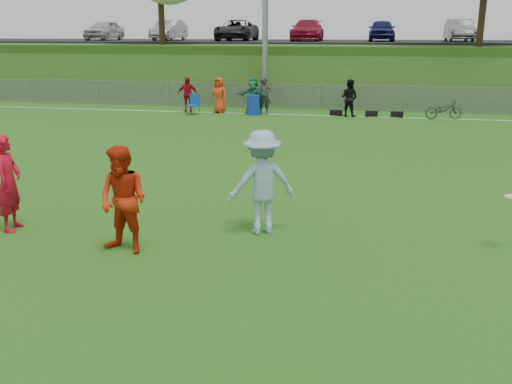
% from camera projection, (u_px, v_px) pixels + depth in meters
% --- Properties ---
extents(ground, '(120.00, 120.00, 0.00)m').
position_uv_depth(ground, '(226.00, 267.00, 9.69)').
color(ground, '#235912').
rests_on(ground, ground).
extents(sideline_far, '(60.00, 0.10, 0.01)m').
position_uv_depth(sideline_far, '(317.00, 115.00, 26.68)').
color(sideline_far, white).
rests_on(sideline_far, ground).
extents(fence, '(58.00, 0.06, 1.30)m').
position_uv_depth(fence, '(321.00, 97.00, 28.40)').
color(fence, gray).
rests_on(fence, ground).
extents(berm, '(120.00, 18.00, 3.00)m').
position_uv_depth(berm, '(335.00, 66.00, 38.55)').
color(berm, '#234914').
rests_on(berm, ground).
extents(parking_lot, '(120.00, 12.00, 0.10)m').
position_uv_depth(parking_lot, '(337.00, 42.00, 40.01)').
color(parking_lot, black).
rests_on(parking_lot, berm).
extents(car_row, '(32.04, 5.18, 1.44)m').
position_uv_depth(car_row, '(320.00, 30.00, 39.07)').
color(car_row, '#BCBCBE').
rests_on(car_row, parking_lot).
extents(spectator_row, '(8.79, 0.92, 1.69)m').
position_uv_depth(spectator_row, '(257.00, 96.00, 26.97)').
color(spectator_row, '#AC0B1A').
rests_on(spectator_row, ground).
extents(gear_bags, '(7.34, 0.56, 0.26)m').
position_uv_depth(gear_bags, '(338.00, 113.00, 26.57)').
color(gear_bags, black).
rests_on(gear_bags, ground).
extents(player_red_left, '(0.58, 0.78, 1.94)m').
position_uv_depth(player_red_left, '(8.00, 183.00, 11.24)').
color(player_red_left, red).
rests_on(player_red_left, ground).
extents(player_red_center, '(1.10, 0.94, 1.94)m').
position_uv_depth(player_red_center, '(123.00, 200.00, 10.08)').
color(player_red_center, red).
rests_on(player_red_center, ground).
extents(player_blue, '(1.52, 1.28, 2.05)m').
position_uv_depth(player_blue, '(262.00, 182.00, 11.06)').
color(player_blue, '#8DAFC4').
rests_on(player_blue, ground).
extents(frisbee, '(0.26, 0.26, 0.02)m').
position_uv_depth(frisbee, '(512.00, 197.00, 10.20)').
color(frisbee, white).
rests_on(frisbee, ground).
extents(recycling_bin, '(0.79, 0.79, 0.93)m').
position_uv_depth(recycling_bin, '(253.00, 105.00, 26.77)').
color(recycling_bin, '#1036B6').
rests_on(recycling_bin, ground).
extents(camp_chair, '(0.64, 0.65, 0.94)m').
position_uv_depth(camp_chair, '(193.00, 109.00, 26.93)').
color(camp_chair, '#0F4CA3').
rests_on(camp_chair, ground).
extents(bicycle, '(1.70, 0.85, 0.85)m').
position_uv_depth(bicycle, '(444.00, 110.00, 25.49)').
color(bicycle, '#2F2E31').
rests_on(bicycle, ground).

